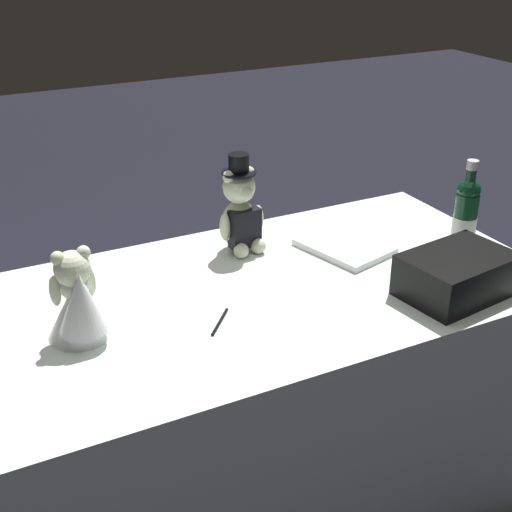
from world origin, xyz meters
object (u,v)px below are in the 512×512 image
object	(u,v)px
teddy_bear_bride	(78,301)
guestbook	(344,247)
signing_pen	(220,321)
teddy_bear_groom	(241,212)
champagne_bottle	(465,215)
gift_case_black	(457,275)

from	to	relation	value
teddy_bear_bride	guestbook	bearing A→B (deg)	8.68
signing_pen	guestbook	distance (m)	0.55
guestbook	teddy_bear_bride	bearing A→B (deg)	173.81
teddy_bear_groom	teddy_bear_bride	size ratio (longest dim) A/B	1.29
champagne_bottle	signing_pen	size ratio (longest dim) A/B	2.79
guestbook	teddy_bear_groom	bearing A→B (deg)	137.99
signing_pen	teddy_bear_bride	bearing A→B (deg)	165.29
gift_case_black	guestbook	distance (m)	0.38
guestbook	gift_case_black	bearing A→B (deg)	-87.73
gift_case_black	guestbook	bearing A→B (deg)	107.14
gift_case_black	teddy_bear_groom	bearing A→B (deg)	127.66
teddy_bear_groom	guestbook	size ratio (longest dim) A/B	1.15
champagne_bottle	teddy_bear_bride	bearing A→B (deg)	177.45
teddy_bear_bride	guestbook	xyz separation A→B (m)	(0.83, 0.13, -0.09)
champagne_bottle	gift_case_black	size ratio (longest dim) A/B	0.93
teddy_bear_groom	champagne_bottle	bearing A→B (deg)	-29.08
signing_pen	guestbook	bearing A→B (deg)	22.74
teddy_bear_groom	guestbook	world-z (taller)	teddy_bear_groom
teddy_bear_bride	gift_case_black	world-z (taller)	teddy_bear_bride
champagne_bottle	gift_case_black	distance (m)	0.27
teddy_bear_bride	gift_case_black	bearing A→B (deg)	-14.05
teddy_bear_groom	champagne_bottle	distance (m)	0.66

